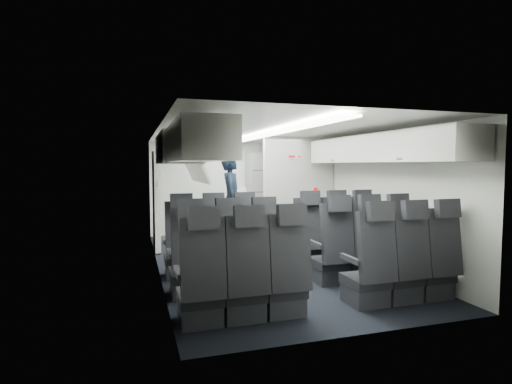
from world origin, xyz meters
TOP-DOWN VIEW (x-y plane):
  - cabin_shell at (0.00, 0.00)m, footprint 3.41×6.01m
  - seat_row_front at (-0.00, -0.53)m, footprint 3.33×0.56m
  - seat_row_mid at (-0.00, -1.43)m, footprint 3.33×0.56m
  - seat_row_rear at (-0.00, -2.33)m, footprint 3.33×0.56m
  - overhead_bin_left_rear at (-1.40, -2.00)m, footprint 0.53×1.80m
  - overhead_bin_left_front_open at (-1.44, -0.25)m, footprint 0.64×1.70m
  - overhead_bin_right_rear at (1.40, -2.00)m, footprint 0.53×1.80m
  - overhead_bin_right_front at (1.40, -0.25)m, footprint 0.53×1.70m
  - bulkhead_partition at (0.98, 0.80)m, footprint 1.40×0.15m
  - galley_unit at (0.95, 2.72)m, footprint 0.85×0.52m
  - boarding_door at (-1.64, 1.55)m, footprint 0.12×1.27m
  - flight_attendant at (-0.13, 1.70)m, footprint 0.61×0.76m
  - carry_on_bag at (-1.37, -0.67)m, footprint 0.47×0.39m
  - papers at (0.06, 1.65)m, footprint 0.22×0.03m

SIDE VIEW (x-z plane):
  - seat_row_front at x=0.00m, z-range -0.21..1.02m
  - seat_row_mid at x=0.00m, z-range -0.21..1.02m
  - seat_row_rear at x=0.00m, z-range -0.21..1.02m
  - flight_attendant at x=-0.13m, z-range 0.00..1.83m
  - galley_unit at x=0.95m, z-range 0.00..1.90m
  - boarding_door at x=-1.64m, z-range 0.02..1.88m
  - bulkhead_partition at x=0.98m, z-range 0.01..2.14m
  - papers at x=0.06m, z-range 1.00..1.15m
  - cabin_shell at x=0.00m, z-range 0.04..2.21m
  - overhead_bin_left_front_open at x=-1.44m, z-range 1.38..2.10m
  - carry_on_bag at x=-1.37m, z-range 1.69..1.93m
  - overhead_bin_right_front at x=1.40m, z-range 1.66..2.06m
  - overhead_bin_left_rear at x=-1.40m, z-range 1.66..2.06m
  - overhead_bin_right_rear at x=1.40m, z-range 1.66..2.06m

